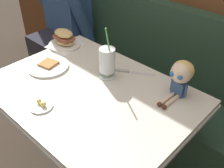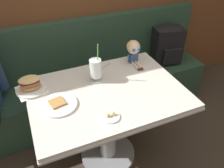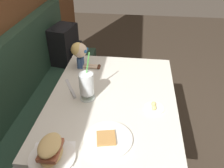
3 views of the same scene
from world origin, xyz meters
The scene contains 9 objects.
booth_bench centered at (0.00, 0.81, 0.33)m, with size 2.60×0.48×1.00m.
diner_table centered at (0.00, 0.18, 0.54)m, with size 1.11×0.81×0.74m.
toast_plate centered at (-0.36, 0.16, 0.75)m, with size 0.25×0.25×0.03m.
milkshake_glass centered at (-0.03, 0.34, 0.84)m, with size 0.10×0.10×0.32m.
sandwich_plate centered at (-0.50, 0.40, 0.79)m, with size 0.23×0.23×0.12m.
butter_saucer centered at (-0.08, -0.08, 0.75)m, with size 0.12×0.12×0.04m.
butter_knife centered at (0.03, 0.45, 0.74)m, with size 0.21×0.13×0.01m.
seated_doll centered at (0.36, 0.47, 0.87)m, with size 0.11×0.22×0.20m.
diner_patron centered at (-0.95, 0.76, 0.74)m, with size 0.55×0.48×0.81m.
Camera 1 is at (0.86, -0.57, 1.62)m, focal length 42.86 mm.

